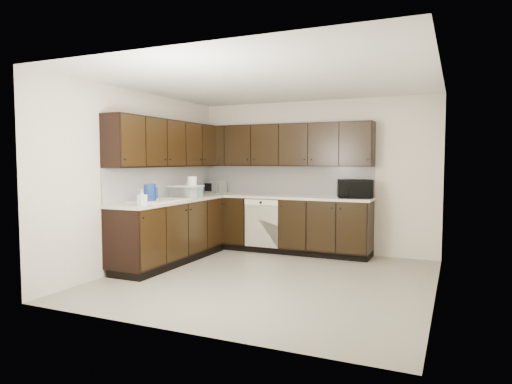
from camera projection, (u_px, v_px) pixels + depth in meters
floor at (268, 279)px, 5.85m from camera, size 4.00×4.00×0.00m
ceiling at (268, 81)px, 5.68m from camera, size 4.00×4.00×0.00m
wall_back at (314, 176)px, 7.59m from camera, size 4.00×0.02×2.50m
wall_left at (140, 179)px, 6.57m from camera, size 0.02×4.00×2.50m
wall_right at (438, 185)px, 4.95m from camera, size 0.02×4.00×2.50m
wall_front at (180, 192)px, 3.94m from camera, size 4.00×0.02×2.50m
lower_cabinets at (236, 230)px, 7.24m from camera, size 3.00×2.80×0.90m
countertop at (236, 198)px, 7.20m from camera, size 3.03×2.83×0.04m
backsplash at (230, 181)px, 7.46m from camera, size 3.00×2.80×0.48m
upper_cabinets at (233, 145)px, 7.27m from camera, size 3.00×2.80×0.70m
dishwasher at (261, 220)px, 7.38m from camera, size 0.58×0.04×0.78m
sink at (158, 205)px, 6.46m from camera, size 0.54×0.82×0.42m
microwave at (355, 189)px, 6.99m from camera, size 0.59×0.49×0.28m
soap_bottle_a at (142, 197)px, 5.82m from camera, size 0.12×0.12×0.21m
soap_bottle_b at (187, 188)px, 7.47m from camera, size 0.11×0.11×0.25m
toaster_oven at (215, 187)px, 8.10m from camera, size 0.41×0.36×0.21m
storage_bin at (186, 192)px, 7.06m from camera, size 0.55×0.49×0.18m
blue_pitcher at (150, 193)px, 6.30m from camera, size 0.17×0.17×0.25m
teal_tumbler at (199, 191)px, 7.18m from camera, size 0.11×0.11×0.19m
paper_towel_roll at (192, 187)px, 7.14m from camera, size 0.19×0.19×0.33m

